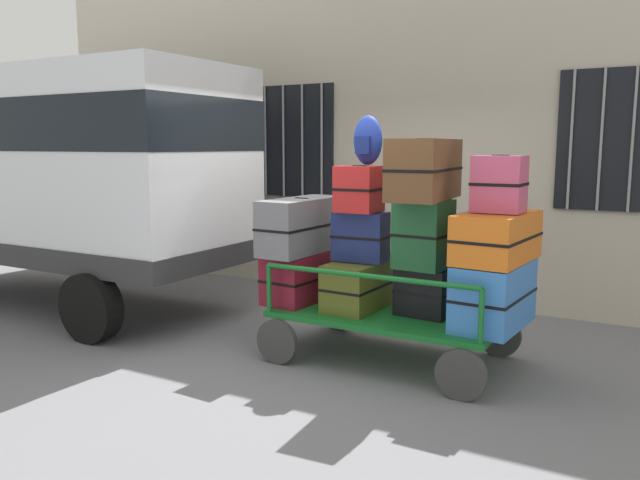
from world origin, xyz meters
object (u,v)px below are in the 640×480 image
object	(u,v)px
suitcase_midleft_bottom	(360,284)
suitcase_center_middle	(424,234)
suitcase_midright_middle	(497,237)
suitcase_midright_top	(499,184)
suitcase_midleft_top	(359,189)
suitcase_center_bottom	(424,291)
van	(58,165)
suitcase_midleft_middle	(361,237)
luggage_cart	(390,320)
suitcase_left_bottom	(301,277)
suitcase_center_top	(425,169)
backpack	(368,141)
suitcase_left_middle	(302,225)
suitcase_midright_bottom	(494,295)

from	to	relation	value
suitcase_midleft_bottom	suitcase_center_middle	bearing A→B (deg)	-2.87
suitcase_midright_middle	suitcase_midright_top	world-z (taller)	suitcase_midright_top
suitcase_midleft_top	suitcase_center_bottom	world-z (taller)	suitcase_midleft_top
van	suitcase_midleft_middle	world-z (taller)	van
suitcase_midleft_middle	suitcase_center_bottom	world-z (taller)	suitcase_midleft_middle
luggage_cart	suitcase_center_bottom	world-z (taller)	suitcase_center_bottom
suitcase_left_bottom	suitcase_center_top	distance (m)	1.62
backpack	suitcase_center_top	bearing A→B (deg)	-7.91
suitcase_midleft_bottom	suitcase_midleft_top	distance (m)	0.89
van	suitcase_left_middle	size ratio (longest dim) A/B	4.62
suitcase_midleft_bottom	suitcase_center_top	size ratio (longest dim) A/B	0.82
suitcase_left_middle	suitcase_center_middle	bearing A→B (deg)	-0.60
suitcase_left_bottom	suitcase_center_bottom	size ratio (longest dim) A/B	1.66
luggage_cart	suitcase_midright_bottom	bearing A→B (deg)	-1.22
suitcase_left_middle	suitcase_midleft_top	distance (m)	0.72
suitcase_center_middle	suitcase_midright_top	xyz separation A→B (m)	(0.62, 0.05, 0.45)
suitcase_left_bottom	suitcase_midright_middle	world-z (taller)	suitcase_midright_middle
van	suitcase_midleft_top	xyz separation A→B (m)	(4.02, 0.02, -0.15)
suitcase_center_top	van	bearing A→B (deg)	-179.71
suitcase_midleft_top	backpack	bearing A→B (deg)	62.86
luggage_cart	suitcase_center_bottom	bearing A→B (deg)	4.43
suitcase_center_middle	suitcase_left_bottom	bearing A→B (deg)	-179.83
van	suitcase_center_top	world-z (taller)	van
suitcase_left_middle	backpack	xyz separation A→B (m)	(0.66, 0.06, 0.80)
suitcase_midright_top	suitcase_left_middle	bearing A→B (deg)	-178.97
suitcase_midright_top	suitcase_center_middle	bearing A→B (deg)	-175.72
van	suitcase_center_middle	distance (m)	4.66
suitcase_midright_bottom	backpack	distance (m)	1.74
suitcase_midright_bottom	suitcase_midleft_top	bearing A→B (deg)	-179.09
suitcase_midleft_middle	suitcase_midright_top	world-z (taller)	suitcase_midright_top
suitcase_midleft_top	suitcase_center_top	bearing A→B (deg)	0.07
van	suitcase_left_bottom	distance (m)	3.55
suitcase_center_top	luggage_cart	bearing A→B (deg)	172.90
suitcase_midleft_middle	luggage_cart	bearing A→B (deg)	0.01
luggage_cart	suitcase_midright_middle	size ratio (longest dim) A/B	2.20
suitcase_midleft_top	suitcase_midright_bottom	bearing A→B (deg)	0.91
suitcase_midleft_middle	suitcase_midright_bottom	distance (m)	1.30
suitcase_left_middle	suitcase_midleft_middle	size ratio (longest dim) A/B	2.05
suitcase_midleft_middle	suitcase_center_bottom	distance (m)	0.76
suitcase_midright_middle	van	bearing A→B (deg)	-179.18
van	suitcase_center_bottom	distance (m)	4.75
van	suitcase_midright_bottom	xyz separation A→B (m)	(5.25, 0.04, -0.98)
suitcase_midleft_middle	van	bearing A→B (deg)	-179.12
backpack	suitcase_midleft_bottom	bearing A→B (deg)	-134.38
suitcase_left_middle	suitcase_midleft_middle	bearing A→B (deg)	1.74
suitcase_midleft_middle	backpack	bearing A→B (deg)	45.17
suitcase_left_middle	suitcase_midright_top	size ratio (longest dim) A/B	2.24
suitcase_midleft_bottom	luggage_cart	bearing A→B (deg)	0.13
suitcase_midleft_top	suitcase_midleft_middle	bearing A→B (deg)	90.00
luggage_cart	suitcase_center_middle	world-z (taller)	suitcase_center_middle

